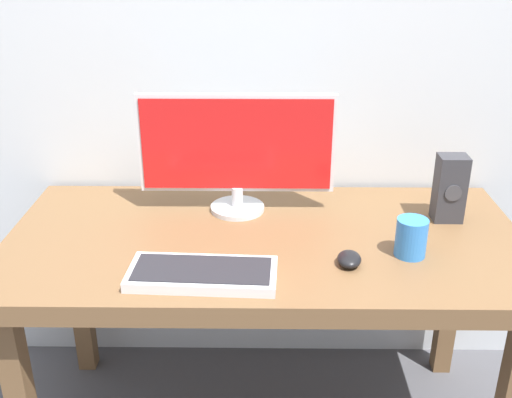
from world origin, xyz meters
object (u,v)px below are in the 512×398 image
object	(u,v)px
speaker_right	(450,188)
keyboard_primary	(202,274)
mouse	(349,259)
desk	(265,258)
monitor	(237,149)
coffee_mug	(411,238)

from	to	relation	value
speaker_right	keyboard_primary	bearing A→B (deg)	-153.45
speaker_right	mouse	bearing A→B (deg)	-139.90
desk	mouse	world-z (taller)	mouse
keyboard_primary	speaker_right	xyz separation A→B (m)	(0.73, 0.37, 0.09)
mouse	keyboard_primary	bearing A→B (deg)	-162.23
monitor	speaker_right	distance (m)	0.67
desk	monitor	world-z (taller)	monitor
desk	keyboard_primary	distance (m)	0.31
keyboard_primary	coffee_mug	distance (m)	0.58
mouse	coffee_mug	distance (m)	0.19
keyboard_primary	monitor	bearing A→B (deg)	80.35
keyboard_primary	speaker_right	world-z (taller)	speaker_right
mouse	coffee_mug	xyz separation A→B (m)	(0.18, 0.06, 0.04)
coffee_mug	keyboard_primary	bearing A→B (deg)	-166.73
desk	mouse	size ratio (longest dim) A/B	17.53
mouse	speaker_right	bearing A→B (deg)	46.51
speaker_right	desk	bearing A→B (deg)	-167.98
monitor	coffee_mug	world-z (taller)	monitor
keyboard_primary	mouse	size ratio (longest dim) A/B	4.47
desk	coffee_mug	world-z (taller)	coffee_mug
speaker_right	coffee_mug	distance (m)	0.29
desk	speaker_right	xyz separation A→B (m)	(0.57, 0.12, 0.18)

